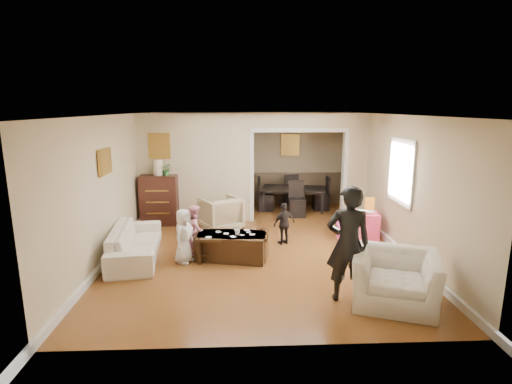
{
  "coord_description": "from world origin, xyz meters",
  "views": [
    {
      "loc": [
        -0.34,
        -7.63,
        2.75
      ],
      "look_at": [
        0.0,
        0.2,
        1.05
      ],
      "focal_mm": 27.71,
      "sensor_mm": 36.0,
      "label": 1
    }
  ],
  "objects_px": {
    "dining_table": "(293,199)",
    "table_lamp": "(158,168)",
    "dresser": "(160,200)",
    "child_kneel_b": "(195,229)",
    "coffee_cup": "(237,232)",
    "play_table": "(364,225)",
    "adult_person": "(348,244)",
    "sofa": "(135,242)",
    "cyan_cup": "(361,211)",
    "armchair_front": "(395,279)",
    "armchair_back": "(221,213)",
    "child_kneel_a": "(184,236)",
    "coffee_table": "(232,246)",
    "child_toddler": "(284,224)"
  },
  "relations": [
    {
      "from": "adult_person",
      "to": "child_kneel_b",
      "type": "bearing_deg",
      "value": -36.12
    },
    {
      "from": "coffee_cup",
      "to": "cyan_cup",
      "type": "xyz_separation_m",
      "value": [
        2.62,
        1.11,
        0.06
      ]
    },
    {
      "from": "armchair_front",
      "to": "adult_person",
      "type": "distance_m",
      "value": 0.82
    },
    {
      "from": "dresser",
      "to": "coffee_cup",
      "type": "distance_m",
      "value": 2.98
    },
    {
      "from": "armchair_front",
      "to": "play_table",
      "type": "relative_size",
      "value": 2.01
    },
    {
      "from": "child_kneel_a",
      "to": "child_kneel_b",
      "type": "height_order",
      "value": "child_kneel_a"
    },
    {
      "from": "play_table",
      "to": "adult_person",
      "type": "relative_size",
      "value": 0.34
    },
    {
      "from": "armchair_front",
      "to": "coffee_table",
      "type": "height_order",
      "value": "armchair_front"
    },
    {
      "from": "sofa",
      "to": "dining_table",
      "type": "relative_size",
      "value": 1.2
    },
    {
      "from": "child_kneel_a",
      "to": "sofa",
      "type": "bearing_deg",
      "value": 96.96
    },
    {
      "from": "child_kneel_b",
      "to": "child_kneel_a",
      "type": "bearing_deg",
      "value": 154.03
    },
    {
      "from": "sofa",
      "to": "child_kneel_a",
      "type": "height_order",
      "value": "child_kneel_a"
    },
    {
      "from": "sofa",
      "to": "cyan_cup",
      "type": "bearing_deg",
      "value": -85.14
    },
    {
      "from": "dresser",
      "to": "adult_person",
      "type": "bearing_deg",
      "value": -49.11
    },
    {
      "from": "coffee_cup",
      "to": "child_kneel_a",
      "type": "xyz_separation_m",
      "value": [
        -0.95,
        -0.1,
        -0.03
      ]
    },
    {
      "from": "armchair_front",
      "to": "child_kneel_a",
      "type": "relative_size",
      "value": 1.16
    },
    {
      "from": "armchair_front",
      "to": "cyan_cup",
      "type": "distance_m",
      "value": 2.91
    },
    {
      "from": "play_table",
      "to": "child_kneel_b",
      "type": "relative_size",
      "value": 0.6
    },
    {
      "from": "dresser",
      "to": "child_kneel_b",
      "type": "relative_size",
      "value": 1.25
    },
    {
      "from": "coffee_cup",
      "to": "child_toddler",
      "type": "distance_m",
      "value": 1.25
    },
    {
      "from": "coffee_cup",
      "to": "play_table",
      "type": "xyz_separation_m",
      "value": [
        2.72,
        1.16,
        -0.25
      ]
    },
    {
      "from": "armchair_front",
      "to": "cyan_cup",
      "type": "height_order",
      "value": "armchair_front"
    },
    {
      "from": "armchair_back",
      "to": "child_kneel_a",
      "type": "height_order",
      "value": "child_kneel_a"
    },
    {
      "from": "play_table",
      "to": "coffee_table",
      "type": "bearing_deg",
      "value": -158.52
    },
    {
      "from": "cyan_cup",
      "to": "child_kneel_a",
      "type": "height_order",
      "value": "child_kneel_a"
    },
    {
      "from": "armchair_front",
      "to": "cyan_cup",
      "type": "bearing_deg",
      "value": 102.91
    },
    {
      "from": "armchair_front",
      "to": "coffee_cup",
      "type": "bearing_deg",
      "value": 162.25
    },
    {
      "from": "armchair_front",
      "to": "play_table",
      "type": "bearing_deg",
      "value": 101.12
    },
    {
      "from": "coffee_cup",
      "to": "adult_person",
      "type": "xyz_separation_m",
      "value": [
        1.58,
        -1.61,
        0.33
      ]
    },
    {
      "from": "sofa",
      "to": "armchair_back",
      "type": "height_order",
      "value": "armchair_back"
    },
    {
      "from": "dining_table",
      "to": "cyan_cup",
      "type": "bearing_deg",
      "value": -54.56
    },
    {
      "from": "adult_person",
      "to": "child_kneel_a",
      "type": "relative_size",
      "value": 1.71
    },
    {
      "from": "play_table",
      "to": "child_kneel_a",
      "type": "xyz_separation_m",
      "value": [
        -3.67,
        -1.26,
        0.22
      ]
    },
    {
      "from": "coffee_cup",
      "to": "adult_person",
      "type": "relative_size",
      "value": 0.06
    },
    {
      "from": "cyan_cup",
      "to": "adult_person",
      "type": "height_order",
      "value": "adult_person"
    },
    {
      "from": "play_table",
      "to": "adult_person",
      "type": "bearing_deg",
      "value": -112.38
    },
    {
      "from": "sofa",
      "to": "dresser",
      "type": "relative_size",
      "value": 1.72
    },
    {
      "from": "adult_person",
      "to": "dresser",
      "type": "bearing_deg",
      "value": -45.7
    },
    {
      "from": "dining_table",
      "to": "child_kneel_b",
      "type": "relative_size",
      "value": 1.8
    },
    {
      "from": "dresser",
      "to": "play_table",
      "type": "xyz_separation_m",
      "value": [
        4.56,
        -1.18,
        -0.32
      ]
    },
    {
      "from": "adult_person",
      "to": "child_kneel_b",
      "type": "distance_m",
      "value": 3.1
    },
    {
      "from": "sofa",
      "to": "play_table",
      "type": "relative_size",
      "value": 3.57
    },
    {
      "from": "dining_table",
      "to": "table_lamp",
      "type": "bearing_deg",
      "value": -150.3
    },
    {
      "from": "sofa",
      "to": "adult_person",
      "type": "height_order",
      "value": "adult_person"
    },
    {
      "from": "child_kneel_b",
      "to": "child_toddler",
      "type": "bearing_deg",
      "value": -83.12
    },
    {
      "from": "sofa",
      "to": "coffee_cup",
      "type": "distance_m",
      "value": 1.9
    },
    {
      "from": "dresser",
      "to": "dining_table",
      "type": "relative_size",
      "value": 0.69
    },
    {
      "from": "armchair_front",
      "to": "table_lamp",
      "type": "relative_size",
      "value": 3.18
    },
    {
      "from": "play_table",
      "to": "child_kneel_b",
      "type": "xyz_separation_m",
      "value": [
        -3.52,
        -0.81,
        0.2
      ]
    },
    {
      "from": "armchair_back",
      "to": "armchair_front",
      "type": "bearing_deg",
      "value": 96.45
    }
  ]
}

